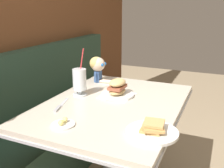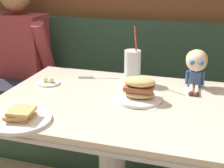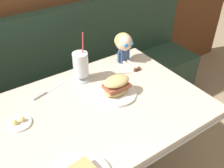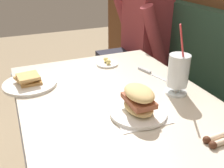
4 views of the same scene
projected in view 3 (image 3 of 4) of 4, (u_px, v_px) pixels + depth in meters
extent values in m
cube|color=#233D2D|center=(62.00, 114.00, 2.04)|extent=(2.60, 0.48, 0.45)
cube|color=#233D2D|center=(43.00, 49.00, 1.87)|extent=(2.60, 0.10, 0.55)
cube|color=beige|center=(100.00, 108.00, 1.35)|extent=(1.10, 0.80, 0.03)
cube|color=#B7BABF|center=(100.00, 111.00, 1.37)|extent=(1.11, 0.81, 0.02)
cylinder|color=#A5A8AD|center=(101.00, 152.00, 1.56)|extent=(0.14, 0.14, 0.65)
cylinder|color=silver|center=(82.00, 79.00, 1.53)|extent=(0.10, 0.10, 0.01)
cylinder|color=silver|center=(82.00, 76.00, 1.52)|extent=(0.03, 0.03, 0.03)
cylinder|color=silver|center=(81.00, 64.00, 1.47)|extent=(0.09, 0.09, 0.14)
cylinder|color=brown|center=(81.00, 65.00, 1.47)|extent=(0.08, 0.08, 0.13)
cylinder|color=#DB383D|center=(83.00, 49.00, 1.42)|extent=(0.02, 0.06, 0.22)
cube|color=white|center=(116.00, 95.00, 1.42)|extent=(0.21, 0.21, 0.00)
cylinder|color=white|center=(116.00, 93.00, 1.41)|extent=(0.22, 0.22, 0.01)
ellipsoid|color=tan|center=(116.00, 90.00, 1.40)|extent=(0.15, 0.10, 0.04)
cube|color=#995138|center=(116.00, 86.00, 1.38)|extent=(0.14, 0.09, 0.02)
ellipsoid|color=tan|center=(116.00, 81.00, 1.36)|extent=(0.15, 0.10, 0.04)
cylinder|color=white|center=(19.00, 123.00, 1.23)|extent=(0.12, 0.12, 0.01)
sphere|color=#F4E07A|center=(14.00, 122.00, 1.21)|extent=(0.03, 0.03, 0.03)
sphere|color=#F4E07A|center=(22.00, 119.00, 1.23)|extent=(0.03, 0.03, 0.03)
cube|color=silver|center=(57.00, 86.00, 1.48)|extent=(0.14, 0.06, 0.00)
cube|color=#B2B5BA|center=(39.00, 96.00, 1.40)|extent=(0.09, 0.04, 0.01)
cube|color=#385689|center=(124.00, 56.00, 1.68)|extent=(0.06, 0.04, 0.08)
sphere|color=beige|center=(124.00, 42.00, 1.63)|extent=(0.11, 0.11, 0.11)
ellipsoid|color=#D8B766|center=(123.00, 41.00, 1.63)|extent=(0.11, 0.11, 0.10)
sphere|color=#2D6BB2|center=(126.00, 46.00, 1.58)|extent=(0.03, 0.03, 0.03)
sphere|color=#2D6BB2|center=(132.00, 44.00, 1.60)|extent=(0.03, 0.03, 0.03)
cylinder|color=beige|center=(129.00, 66.00, 1.64)|extent=(0.02, 0.12, 0.02)
cylinder|color=beige|center=(133.00, 64.00, 1.66)|extent=(0.02, 0.12, 0.02)
sphere|color=#4C2819|center=(135.00, 70.00, 1.60)|extent=(0.03, 0.03, 0.03)
sphere|color=#4C2819|center=(139.00, 69.00, 1.62)|extent=(0.03, 0.03, 0.03)
cylinder|color=#385689|center=(119.00, 57.00, 1.66)|extent=(0.02, 0.02, 0.07)
cylinder|color=#385689|center=(128.00, 53.00, 1.70)|extent=(0.02, 0.02, 0.07)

